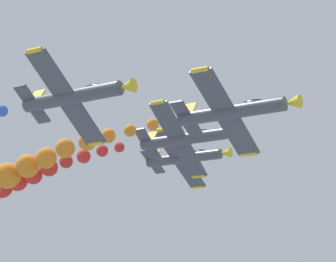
% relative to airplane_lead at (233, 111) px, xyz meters
% --- Properties ---
extents(airplane_lead, '(8.25, 10.35, 5.44)m').
position_rel_airplane_lead_xyz_m(airplane_lead, '(0.00, 0.00, 0.00)').
color(airplane_lead, '#474C56').
extents(airplane_left_inner, '(7.74, 10.35, 6.20)m').
position_rel_airplane_lead_xyz_m(airplane_left_inner, '(-8.74, -9.68, 0.67)').
color(airplane_left_inner, '#474C56').
extents(smoke_trail_left_inner, '(2.70, 22.14, 6.22)m').
position_rel_airplane_lead_xyz_m(smoke_trail_left_inner, '(-8.57, -32.01, -1.98)').
color(smoke_trail_left_inner, red).
extents(airplane_right_inner, '(7.90, 10.35, 5.98)m').
position_rel_airplane_lead_xyz_m(airplane_right_inner, '(7.68, -9.38, 0.79)').
color(airplane_right_inner, '#474C56').
extents(airplane_left_outer, '(8.26, 10.35, 5.43)m').
position_rel_airplane_lead_xyz_m(airplane_left_outer, '(-17.86, -15.22, 0.97)').
color(airplane_left_outer, '#474C56').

